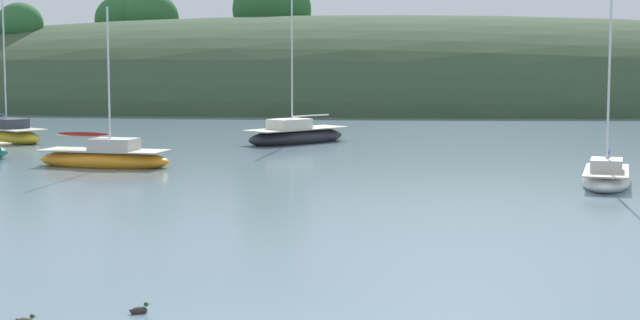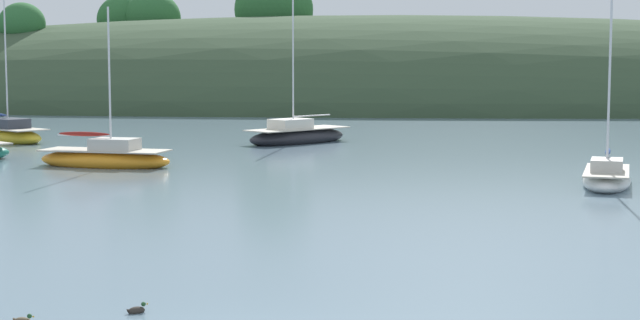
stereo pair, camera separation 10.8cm
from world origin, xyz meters
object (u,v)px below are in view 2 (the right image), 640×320
object	(u,v)px
sailboat_teal_outer	(106,158)
duck_lone_left	(137,310)
sailboat_white_near	(607,178)
sailboat_grey_yawl	(297,136)
sailboat_red_portside	(6,134)

from	to	relation	value
sailboat_teal_outer	duck_lone_left	bearing A→B (deg)	-71.88
sailboat_white_near	sailboat_teal_outer	bearing A→B (deg)	165.90
sailboat_grey_yawl	sailboat_red_portside	size ratio (longest dim) A/B	0.96
sailboat_white_near	duck_lone_left	xyz separation A→B (m)	(-12.80, -19.97, -0.29)
sailboat_red_portside	duck_lone_left	size ratio (longest dim) A/B	22.30
sailboat_white_near	duck_lone_left	distance (m)	23.72
sailboat_teal_outer	duck_lone_left	size ratio (longest dim) A/B	18.77
sailboat_white_near	sailboat_red_portside	bearing A→B (deg)	149.92
sailboat_grey_yawl	sailboat_white_near	world-z (taller)	sailboat_grey_yawl
sailboat_red_portside	sailboat_white_near	size ratio (longest dim) A/B	1.16
sailboat_red_portside	sailboat_white_near	xyz separation A→B (m)	(30.85, -17.87, -0.07)
sailboat_grey_yawl	duck_lone_left	distance (m)	38.33
sailboat_red_portside	duck_lone_left	world-z (taller)	sailboat_red_portside
sailboat_red_portside	duck_lone_left	distance (m)	41.93
sailboat_grey_yawl	duck_lone_left	bearing A→B (deg)	-88.52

